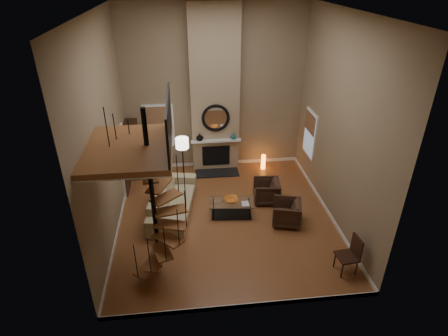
{
  "coord_description": "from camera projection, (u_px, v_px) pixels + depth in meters",
  "views": [
    {
      "loc": [
        -1.02,
        -8.6,
        6.38
      ],
      "look_at": [
        0.0,
        0.4,
        1.4
      ],
      "focal_mm": 29.66,
      "sensor_mm": 36.0,
      "label": 1
    }
  ],
  "objects": [
    {
      "name": "vase_left",
      "position": [
        200.0,
        137.0,
        12.43
      ],
      "size": [
        0.24,
        0.24,
        0.25
      ],
      "primitive_type": "imported",
      "color": "black",
      "rests_on": "mantel"
    },
    {
      "name": "right_wall",
      "position": [
        340.0,
        124.0,
        9.63
      ],
      "size": [
        0.02,
        6.5,
        5.5
      ],
      "primitive_type": "cube",
      "color": "#8E795C",
      "rests_on": "ground"
    },
    {
      "name": "vase_right",
      "position": [
        234.0,
        136.0,
        12.56
      ],
      "size": [
        0.2,
        0.2,
        0.21
      ],
      "primitive_type": "imported",
      "color": "#195158",
      "rests_on": "mantel"
    },
    {
      "name": "baseboard_back",
      "position": [
        215.0,
        163.0,
        13.45
      ],
      "size": [
        6.0,
        0.02,
        0.12
      ],
      "primitive_type": "cube",
      "color": "white",
      "rests_on": "ground"
    },
    {
      "name": "coffee_table",
      "position": [
        231.0,
        207.0,
        10.61
      ],
      "size": [
        1.31,
        0.74,
        0.46
      ],
      "color": "silver",
      "rests_on": "ground"
    },
    {
      "name": "back_wall",
      "position": [
        214.0,
        91.0,
        12.17
      ],
      "size": [
        6.0,
        0.02,
        5.5
      ],
      "primitive_type": "cube",
      "color": "#8E795C",
      "rests_on": "ground"
    },
    {
      "name": "hearth",
      "position": [
        217.0,
        173.0,
        12.89
      ],
      "size": [
        1.5,
        0.6,
        0.04
      ],
      "primitive_type": "cube",
      "color": "black",
      "rests_on": "ground"
    },
    {
      "name": "window_right",
      "position": [
        310.0,
        133.0,
        11.91
      ],
      "size": [
        0.06,
        1.02,
        1.52
      ],
      "color": "white",
      "rests_on": "right_wall"
    },
    {
      "name": "left_wall",
      "position": [
        104.0,
        134.0,
        9.04
      ],
      "size": [
        0.02,
        6.5,
        5.5
      ],
      "primitive_type": "cube",
      "color": "#8E795C",
      "rests_on": "ground"
    },
    {
      "name": "mantel",
      "position": [
        216.0,
        141.0,
        12.53
      ],
      "size": [
        1.7,
        0.18,
        0.06
      ],
      "primitive_type": "cube",
      "color": "white",
      "rests_on": "chimney_breast"
    },
    {
      "name": "armchair_near",
      "position": [
        269.0,
        191.0,
        11.23
      ],
      "size": [
        0.85,
        0.83,
        0.71
      ],
      "primitive_type": "imported",
      "rotation": [
        0.0,
        0.0,
        -1.68
      ],
      "color": "#3D281C",
      "rests_on": "ground"
    },
    {
      "name": "bowl",
      "position": [
        231.0,
        200.0,
        10.55
      ],
      "size": [
        0.4,
        0.4,
        0.1
      ],
      "primitive_type": "imported",
      "color": "orange",
      "rests_on": "coffee_table"
    },
    {
      "name": "baseboard_left",
      "position": [
        120.0,
        223.0,
        10.34
      ],
      "size": [
        0.02,
        6.5,
        0.12
      ],
      "primitive_type": "cube",
      "color": "white",
      "rests_on": "ground"
    },
    {
      "name": "baseboard_front",
      "position": [
        243.0,
        306.0,
        7.81
      ],
      "size": [
        6.0,
        0.02,
        0.12
      ],
      "primitive_type": "cube",
      "color": "white",
      "rests_on": "ground"
    },
    {
      "name": "armchair_far",
      "position": [
        289.0,
        213.0,
        10.25
      ],
      "size": [
        0.94,
        0.93,
        0.71
      ],
      "primitive_type": "imported",
      "rotation": [
        0.0,
        0.0,
        -1.83
      ],
      "color": "#3D281C",
      "rests_on": "ground"
    },
    {
      "name": "firebox",
      "position": [
        216.0,
        156.0,
        12.89
      ],
      "size": [
        0.95,
        0.02,
        0.72
      ],
      "primitive_type": "cube",
      "color": "black",
      "rests_on": "chimney_breast"
    },
    {
      "name": "loft",
      "position": [
        134.0,
        146.0,
        7.33
      ],
      "size": [
        1.7,
        2.2,
        1.09
      ],
      "color": "#955A30",
      "rests_on": "left_wall"
    },
    {
      "name": "sofa",
      "position": [
        173.0,
        200.0,
        10.75
      ],
      "size": [
        1.49,
        2.83,
        0.78
      ],
      "primitive_type": "imported",
      "rotation": [
        0.0,
        0.0,
        1.4
      ],
      "color": "tan",
      "rests_on": "ground"
    },
    {
      "name": "ceiling",
      "position": [
        226.0,
        12.0,
        8.01
      ],
      "size": [
        6.0,
        6.5,
        0.01
      ],
      "primitive_type": "cube",
      "color": "silver",
      "rests_on": "back_wall"
    },
    {
      "name": "floor_lamp",
      "position": [
        182.0,
        147.0,
        11.49
      ],
      "size": [
        0.41,
        0.41,
        1.71
      ],
      "color": "black",
      "rests_on": "ground"
    },
    {
      "name": "ground",
      "position": [
        226.0,
        217.0,
        10.66
      ],
      "size": [
        6.0,
        6.5,
        0.01
      ],
      "primitive_type": "cube",
      "color": "#A26134",
      "rests_on": "ground"
    },
    {
      "name": "front_wall",
      "position": [
        247.0,
        200.0,
        6.51
      ],
      "size": [
        6.0,
        0.02,
        5.5
      ],
      "primitive_type": "cube",
      "color": "#8E795C",
      "rests_on": "ground"
    },
    {
      "name": "accent_lamp",
      "position": [
        263.0,
        162.0,
        13.1
      ],
      "size": [
        0.15,
        0.15,
        0.55
      ],
      "primitive_type": "cylinder",
      "color": "orange",
      "rests_on": "ground"
    },
    {
      "name": "spiral_stair",
      "position": [
        154.0,
        205.0,
        8.07
      ],
      "size": [
        1.47,
        1.47,
        4.06
      ],
      "color": "black",
      "rests_on": "ground"
    },
    {
      "name": "window_back",
      "position": [
        159.0,
        125.0,
        12.5
      ],
      "size": [
        1.02,
        0.06,
        1.52
      ],
      "color": "white",
      "rests_on": "back_wall"
    },
    {
      "name": "book",
      "position": [
        244.0,
        204.0,
        10.43
      ],
      "size": [
        0.22,
        0.28,
        0.03
      ],
      "primitive_type": "imported",
      "rotation": [
        0.0,
        0.0,
        -0.04
      ],
      "color": "gray",
      "rests_on": "coffee_table"
    },
    {
      "name": "baseboard_right",
      "position": [
        326.0,
        209.0,
        10.93
      ],
      "size": [
        0.02,
        6.5,
        0.12
      ],
      "primitive_type": "cube",
      "color": "white",
      "rests_on": "ground"
    },
    {
      "name": "chimney_breast",
      "position": [
        215.0,
        92.0,
        12.0
      ],
      "size": [
        1.6,
        0.38,
        5.5
      ],
      "primitive_type": "cube",
      "color": "#9F8767",
      "rests_on": "ground"
    },
    {
      "name": "mirror_disc",
      "position": [
        216.0,
        118.0,
        12.2
      ],
      "size": [
        0.8,
        0.01,
        0.8
      ],
      "primitive_type": "cylinder",
      "rotation": [
        1.57,
        0.0,
        0.0
      ],
      "color": "white",
      "rests_on": "chimney_breast"
    },
    {
      "name": "mirror_frame",
      "position": [
        216.0,
        118.0,
        12.19
      ],
      "size": [
        0.94,
        0.1,
        0.94
      ],
      "primitive_type": "torus",
      "rotation": [
        1.57,
        0.0,
        0.0
      ],
      "color": "black",
      "rests_on": "chimney_breast"
    },
    {
      "name": "side_chair",
      "position": [
        351.0,
        253.0,
        8.55
      ],
      "size": [
        0.5,
        0.5,
        0.97
      ],
      "color": "#311910",
      "rests_on": "ground"
    },
    {
      "name": "hutch",
      "position": [
        133.0,
        150.0,
        12.4
      ],
      "size": [
        0.41,
        0.86,
        1.93
      ],
      "primitive_type": "cube",
      "color": "#311910",
      "rests_on": "ground"
    },
    {
      "name": "entry_door",
      "position": [
        124.0,
        161.0,
        11.43
      ],
      "size": [
        0.1,
        1.05,
        2.16
      ],
      "color": "white",
      "rests_on": "ground"
    }
  ]
}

